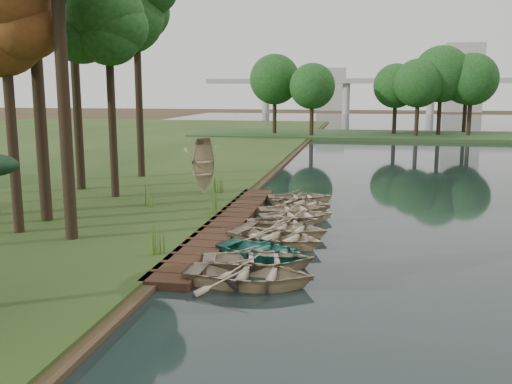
% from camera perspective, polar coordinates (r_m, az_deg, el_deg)
% --- Properties ---
extents(ground, '(300.00, 300.00, 0.00)m').
position_cam_1_polar(ground, '(24.29, 0.68, -3.81)').
color(ground, '#3D2F1D').
extents(boardwalk, '(1.60, 16.00, 0.30)m').
position_cam_1_polar(boardwalk, '(24.57, -3.00, -3.30)').
color(boardwalk, '#362014').
rests_on(boardwalk, ground).
extents(peninsula, '(50.00, 14.00, 0.45)m').
position_cam_1_polar(peninsula, '(73.55, 13.63, 5.50)').
color(peninsula, '#29431E').
rests_on(peninsula, ground).
extents(far_trees, '(45.60, 5.60, 8.80)m').
position_cam_1_polar(far_trees, '(73.23, 11.19, 10.43)').
color(far_trees, black).
rests_on(far_trees, peninsula).
extents(bridge, '(95.90, 4.00, 8.60)m').
position_cam_1_polar(bridge, '(143.47, 14.04, 10.37)').
color(bridge, '#A5A5A0').
rests_on(bridge, ground).
extents(building_a, '(10.00, 8.00, 18.00)m').
position_cam_1_polar(building_a, '(165.31, 19.89, 10.68)').
color(building_a, '#A5A5A0').
rests_on(building_a, ground).
extents(building_b, '(8.00, 8.00, 12.00)m').
position_cam_1_polar(building_b, '(168.47, 7.54, 10.15)').
color(building_b, '#A5A5A0').
rests_on(building_b, ground).
extents(rowboat_0, '(3.99, 2.88, 0.82)m').
position_cam_1_polar(rowboat_0, '(17.35, -0.59, -8.02)').
color(rowboat_0, '#BEAB8A').
rests_on(rowboat_0, water).
extents(rowboat_1, '(4.23, 3.41, 0.78)m').
position_cam_1_polar(rowboat_1, '(18.82, 0.24, -6.61)').
color(rowboat_1, '#BEAB8A').
rests_on(rowboat_1, water).
extents(rowboat_2, '(4.25, 3.74, 0.73)m').
position_cam_1_polar(rowboat_2, '(19.90, 0.73, -5.74)').
color(rowboat_2, '#2A776A').
rests_on(rowboat_2, water).
extents(rowboat_3, '(4.54, 3.89, 0.79)m').
position_cam_1_polar(rowboat_3, '(21.67, 1.96, -4.33)').
color(rowboat_3, '#BEAB8A').
rests_on(rowboat_3, water).
extents(rowboat_4, '(3.96, 3.14, 0.74)m').
position_cam_1_polar(rowboat_4, '(23.08, 2.92, -3.50)').
color(rowboat_4, '#BEAB8A').
rests_on(rowboat_4, water).
extents(rowboat_5, '(3.72, 3.17, 0.65)m').
position_cam_1_polar(rowboat_5, '(24.47, 2.73, -2.81)').
color(rowboat_5, '#BEAB8A').
rests_on(rowboat_5, water).
extents(rowboat_6, '(4.08, 3.58, 0.70)m').
position_cam_1_polar(rowboat_6, '(25.50, 4.15, -2.24)').
color(rowboat_6, '#BEAB8A').
rests_on(rowboat_6, water).
extents(rowboat_7, '(3.90, 3.35, 0.68)m').
position_cam_1_polar(rowboat_7, '(26.94, 3.73, -1.58)').
color(rowboat_7, '#BEAB8A').
rests_on(rowboat_7, water).
extents(rowboat_8, '(3.85, 3.32, 0.67)m').
position_cam_1_polar(rowboat_8, '(28.54, 4.57, -0.94)').
color(rowboat_8, '#BEAB8A').
rests_on(rowboat_8, water).
extents(rowboat_9, '(3.87, 3.19, 0.70)m').
position_cam_1_polar(rowboat_9, '(29.96, 4.39, -0.38)').
color(rowboat_9, '#BEAB8A').
rests_on(rowboat_9, water).
extents(stored_rowboat, '(3.71, 3.57, 0.63)m').
position_cam_1_polar(stored_rowboat, '(31.13, -5.29, 0.41)').
color(stored_rowboat, '#BEAB8A').
rests_on(stored_rowboat, bank).
extents(tree_2, '(3.51, 3.51, 9.31)m').
position_cam_1_polar(tree_2, '(24.07, -23.86, 14.38)').
color(tree_2, black).
rests_on(tree_2, bank).
extents(tree_4, '(3.81, 3.81, 10.18)m').
position_cam_1_polar(tree_4, '(30.77, -14.55, 15.19)').
color(tree_4, black).
rests_on(tree_4, bank).
extents(tree_6, '(5.13, 5.13, 12.85)m').
position_cam_1_polar(tree_6, '(37.95, -11.94, 17.54)').
color(tree_6, black).
rests_on(tree_6, bank).
extents(reeds_0, '(0.60, 0.60, 1.11)m').
position_cam_1_polar(reeds_0, '(19.83, -9.78, -4.63)').
color(reeds_0, '#3F661E').
rests_on(reeds_0, bank).
extents(reeds_1, '(0.60, 0.60, 1.12)m').
position_cam_1_polar(reeds_1, '(26.05, -4.41, -0.95)').
color(reeds_1, '#3F661E').
rests_on(reeds_1, bank).
extents(reeds_2, '(0.60, 0.60, 1.15)m').
position_cam_1_polar(reeds_2, '(28.04, -10.60, -0.26)').
color(reeds_2, '#3F661E').
rests_on(reeds_2, bank).
extents(reeds_3, '(0.60, 0.60, 0.91)m').
position_cam_1_polar(reeds_3, '(31.23, -3.72, 0.73)').
color(reeds_3, '#3F661E').
rests_on(reeds_3, bank).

